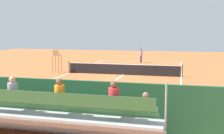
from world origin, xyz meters
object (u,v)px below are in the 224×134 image
object	(u,v)px
equipment_bag	(57,120)
tennis_ball_near	(148,64)
courtside_bench	(103,113)
tennis_player	(141,54)
tennis_ball_far	(155,64)
umpire_chair	(57,59)
tennis_racket	(133,62)
tennis_net	(123,69)
bleacher_stand	(33,116)

from	to	relation	value
equipment_bag	tennis_ball_near	xyz separation A→B (m)	(-1.26, -21.94, -0.15)
courtside_bench	tennis_ball_near	size ratio (longest dim) A/B	27.27
tennis_player	tennis_ball_far	xyz separation A→B (m)	(-1.87, 1.10, -0.98)
umpire_chair	courtside_bench	distance (m)	15.32
tennis_racket	tennis_ball_near	xyz separation A→B (m)	(-2.02, 1.72, 0.02)
umpire_chair	tennis_racket	world-z (taller)	umpire_chair
umpire_chair	tennis_ball_far	distance (m)	12.38
tennis_net	tennis_player	xyz separation A→B (m)	(-0.23, -9.91, 0.51)
umpire_chair	tennis_ball_far	xyz separation A→B (m)	(-8.30, -9.10, -1.28)
tennis_racket	courtside_bench	bearing A→B (deg)	96.57
tennis_net	tennis_player	bearing A→B (deg)	-91.31
bleacher_stand	courtside_bench	size ratio (longest dim) A/B	5.03
courtside_bench	tennis_ball_far	xyz separation A→B (m)	(-0.18, -22.07, -0.53)
tennis_ball_near	tennis_ball_far	bearing A→B (deg)	-163.10
umpire_chair	tennis_net	bearing A→B (deg)	-177.22
bleacher_stand	tennis_ball_far	world-z (taller)	bleacher_stand
tennis_net	bleacher_stand	xyz separation A→B (m)	(-0.04, 15.40, 0.45)
umpire_chair	tennis_racket	distance (m)	11.93
umpire_chair	tennis_player	bearing A→B (deg)	-122.20
bleacher_stand	tennis_player	distance (m)	25.30
umpire_chair	equipment_bag	xyz separation A→B (m)	(-6.16, 13.10, -1.13)
courtside_bench	tennis_ball_far	size ratio (longest dim) A/B	27.27
courtside_bench	tennis_ball_far	distance (m)	22.08
tennis_net	tennis_player	world-z (taller)	tennis_player
courtside_bench	tennis_ball_far	bearing A→B (deg)	-90.47
tennis_ball_far	umpire_chair	bearing A→B (deg)	47.65
tennis_player	umpire_chair	bearing A→B (deg)	57.80
bleacher_stand	tennis_racket	distance (m)	25.68
equipment_bag	tennis_player	distance (m)	23.32
bleacher_stand	tennis_ball_far	xyz separation A→B (m)	(-2.06, -24.20, -0.92)
equipment_bag	tennis_player	size ratio (longest dim) A/B	0.47
umpire_chair	courtside_bench	world-z (taller)	umpire_chair
tennis_player	tennis_racket	size ratio (longest dim) A/B	3.35
courtside_bench	bleacher_stand	bearing A→B (deg)	48.53
tennis_player	tennis_ball_far	distance (m)	2.38
tennis_net	tennis_ball_far	distance (m)	9.06
bleacher_stand	tennis_ball_near	bearing A→B (deg)	-92.84
bleacher_stand	tennis_player	bearing A→B (deg)	-90.43
tennis_player	tennis_ball_near	bearing A→B (deg)	126.12
courtside_bench	umpire_chair	bearing A→B (deg)	-57.96
equipment_bag	tennis_ball_near	bearing A→B (deg)	-93.29
tennis_ball_far	tennis_ball_near	bearing A→B (deg)	16.90
equipment_bag	tennis_racket	size ratio (longest dim) A/B	1.56
tennis_net	bleacher_stand	bearing A→B (deg)	90.14
tennis_player	equipment_bag	bearing A→B (deg)	89.35
bleacher_stand	tennis_ball_far	size ratio (longest dim) A/B	137.27
courtside_bench	equipment_bag	distance (m)	1.99
bleacher_stand	courtside_bench	xyz separation A→B (m)	(-1.88, -2.13, -0.40)
tennis_racket	tennis_ball_far	size ratio (longest dim) A/B	8.72
umpire_chair	tennis_ball_near	bearing A→B (deg)	-130.04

